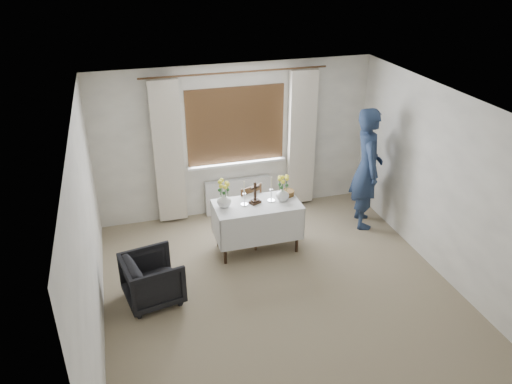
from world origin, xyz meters
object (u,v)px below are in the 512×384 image
at_px(altar_table, 257,227).
at_px(armchair, 153,279).
at_px(wooden_cross, 255,193).
at_px(flower_vase_right, 282,194).
at_px(flower_vase_left, 224,200).
at_px(person, 367,168).
at_px(wooden_chair, 258,216).

height_order(altar_table, armchair, altar_table).
bearing_deg(altar_table, wooden_cross, 121.36).
height_order(altar_table, wooden_cross, wooden_cross).
bearing_deg(flower_vase_right, armchair, -158.68).
bearing_deg(altar_table, flower_vase_left, 173.33).
bearing_deg(altar_table, armchair, -154.39).
height_order(person, flower_vase_left, person).
bearing_deg(flower_vase_left, altar_table, -6.67).
bearing_deg(armchair, person, -84.33).
height_order(armchair, person, person).
bearing_deg(flower_vase_left, wooden_chair, 14.46).
xyz_separation_m(altar_table, armchair, (-1.60, -0.77, -0.06)).
distance_m(altar_table, wooden_chair, 0.22).
distance_m(person, flower_vase_right, 1.50).
xyz_separation_m(armchair, person, (3.46, 1.03, 0.65)).
relative_size(altar_table, armchair, 1.78).
relative_size(armchair, flower_vase_left, 3.27).
xyz_separation_m(wooden_cross, flower_vase_left, (-0.45, 0.02, -0.06)).
relative_size(armchair, person, 0.36).
height_order(flower_vase_left, flower_vase_right, flower_vase_left).
height_order(wooden_chair, person, person).
bearing_deg(armchair, wooden_chair, -71.09).
relative_size(wooden_cross, flower_vase_left, 1.55).
height_order(person, wooden_cross, person).
relative_size(flower_vase_left, flower_vase_right, 1.05).
bearing_deg(altar_table, person, 8.22).
xyz_separation_m(altar_table, wooden_chair, (0.07, 0.20, 0.06)).
bearing_deg(wooden_cross, armchair, -177.32).
relative_size(wooden_chair, flower_vase_right, 4.33).
bearing_deg(person, flower_vase_left, 110.25).
distance_m(armchair, flower_vase_right, 2.20).
bearing_deg(wooden_chair, armchair, -170.26).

